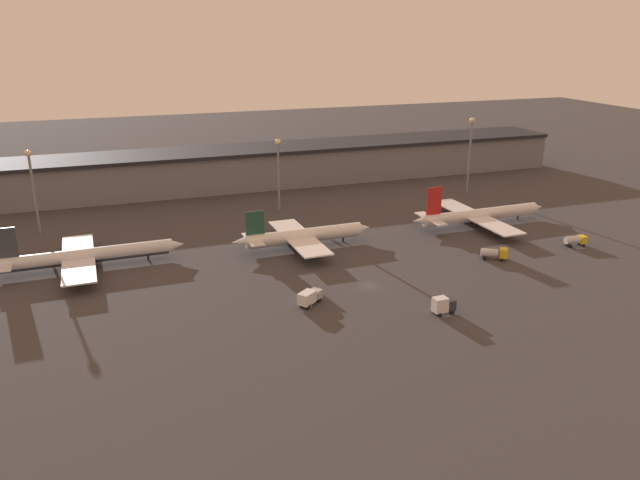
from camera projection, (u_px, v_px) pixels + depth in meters
name	position (u px, v px, depth m)	size (l,w,h in m)	color
ground	(369.00, 286.00, 138.94)	(600.00, 600.00, 0.00)	#383538
terminal_building	(259.00, 166.00, 224.77)	(231.98, 22.56, 13.70)	slate
airplane_0	(84.00, 256.00, 148.41)	(46.70, 34.71, 11.92)	silver
airplane_1	(303.00, 236.00, 162.41)	(38.35, 30.83, 11.09)	white
airplane_2	(479.00, 215.00, 180.82)	(44.45, 37.42, 12.57)	silver
service_vehicle_0	(494.00, 253.00, 154.10)	(6.54, 5.06, 3.03)	gold
service_vehicle_2	(309.00, 297.00, 129.16)	(6.37, 5.65, 3.15)	#9EA3A8
service_vehicle_3	(575.00, 240.00, 163.49)	(5.90, 2.91, 2.77)	gold
service_vehicle_4	(443.00, 305.00, 124.89)	(4.66, 2.33, 3.68)	#282D38
lamp_post_0	(32.00, 181.00, 169.26)	(1.80, 1.80, 23.55)	slate
lamp_post_1	(278.00, 165.00, 191.34)	(1.80, 1.80, 22.41)	slate
lamp_post_2	(470.00, 145.00, 212.16)	(1.80, 1.80, 25.67)	slate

